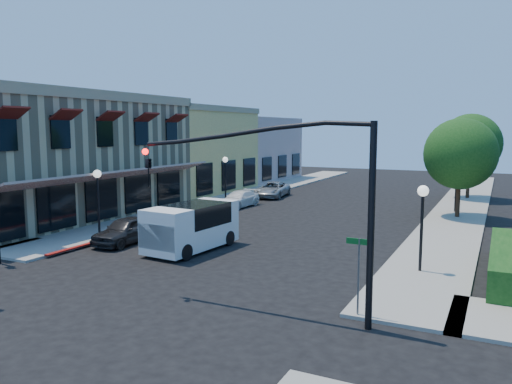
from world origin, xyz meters
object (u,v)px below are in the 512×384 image
at_px(signal_mast_arm, 301,186).
at_px(street_tree_a, 460,154).
at_px(lamppost_left_far, 225,167).
at_px(lamppost_right_near, 422,206).
at_px(white_van, 191,224).
at_px(street_tree_b, 470,144).
at_px(parked_car_a, 126,230).
at_px(parked_car_d, 272,190).
at_px(lamppost_left_near, 98,185).
at_px(parked_car_b, 202,215).
at_px(street_name_sign, 359,264).
at_px(parked_car_c, 239,199).
at_px(lamppost_right_far, 457,174).

bearing_deg(signal_mast_arm, street_tree_a, 81.83).
xyz_separation_m(lamppost_left_far, lamppost_right_near, (17.00, -14.00, 0.00)).
relative_size(street_tree_a, white_van, 1.27).
height_order(street_tree_b, lamppost_left_far, street_tree_b).
xyz_separation_m(lamppost_right_near, parked_car_a, (-14.19, -1.06, -2.06)).
bearing_deg(parked_car_a, parked_car_d, 90.46).
height_order(lamppost_left_near, parked_car_b, lamppost_left_near).
bearing_deg(lamppost_right_near, signal_mast_arm, -112.12).
bearing_deg(lamppost_right_near, lamppost_left_far, 140.53).
height_order(street_name_sign, lamppost_left_near, lamppost_left_near).
relative_size(street_name_sign, parked_car_c, 0.61).
relative_size(lamppost_left_far, white_van, 0.70).
distance_m(street_tree_a, parked_car_d, 15.92).
xyz_separation_m(street_tree_a, parked_car_c, (-15.00, -2.00, -3.60)).
distance_m(street_tree_b, lamppost_left_near, 29.64).
relative_size(lamppost_right_far, parked_car_b, 1.08).
distance_m(street_tree_b, lamppost_right_far, 8.21).
relative_size(street_tree_b, lamppost_left_near, 1.97).
distance_m(lamppost_left_far, parked_car_c, 3.73).
distance_m(lamppost_left_far, lamppost_right_far, 17.12).
relative_size(lamppost_left_near, white_van, 0.70).
xyz_separation_m(street_tree_b, street_name_sign, (-1.30, -29.80, -2.85)).
bearing_deg(lamppost_left_near, lamppost_left_far, 90.00).
height_order(white_van, parked_car_b, white_van).
distance_m(signal_mast_arm, lamppost_left_near, 15.82).
height_order(lamppost_right_far, parked_car_a, lamppost_right_far).
bearing_deg(street_tree_a, parked_car_c, -172.41).
bearing_deg(street_tree_b, parked_car_c, -141.34).
height_order(street_name_sign, lamppost_right_near, lamppost_right_near).
xyz_separation_m(lamppost_right_far, parked_car_b, (-13.51, -11.00, -2.19)).
bearing_deg(lamppost_right_far, lamppost_left_far, -173.29).
xyz_separation_m(street_name_sign, lamppost_left_far, (-16.00, 19.80, 1.04)).
relative_size(street_name_sign, lamppost_left_near, 0.70).
relative_size(lamppost_left_near, parked_car_c, 0.88).
bearing_deg(parked_car_c, lamppost_left_far, 142.88).
distance_m(lamppost_right_far, parked_car_b, 17.56).
xyz_separation_m(parked_car_b, parked_car_d, (-1.19, 13.00, 0.10)).
bearing_deg(parked_car_b, parked_car_c, 104.25).
bearing_deg(street_name_sign, white_van, 152.09).
bearing_deg(lamppost_right_near, parked_car_a, -175.73).
distance_m(parked_car_a, parked_car_c, 13.07).
distance_m(lamppost_left_near, parked_car_d, 18.27).
distance_m(parked_car_c, parked_car_d, 6.00).
relative_size(lamppost_right_far, parked_car_d, 0.77).
xyz_separation_m(white_van, parked_car_c, (-4.29, 12.81, -0.68)).
bearing_deg(parked_car_c, street_tree_b, 42.55).
bearing_deg(parked_car_c, lamppost_right_near, -35.34).
distance_m(street_tree_a, street_tree_b, 10.01).
height_order(lamppost_right_near, parked_car_b, lamppost_right_near).
bearing_deg(street_tree_a, parked_car_a, -133.89).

